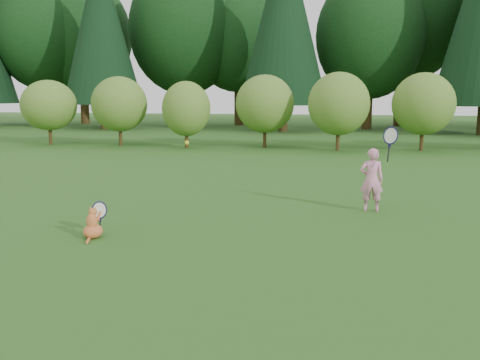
# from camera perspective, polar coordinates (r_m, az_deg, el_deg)

# --- Properties ---
(ground) EXTENTS (100.00, 100.00, 0.00)m
(ground) POSITION_cam_1_polar(r_m,az_deg,el_deg) (7.96, -2.62, -5.82)
(ground) COLOR #1F5016
(ground) RESTS_ON ground
(shrub_row) EXTENTS (28.00, 3.00, 2.80)m
(shrub_row) POSITION_cam_1_polar(r_m,az_deg,el_deg) (20.55, 6.61, 7.20)
(shrub_row) COLOR #517625
(shrub_row) RESTS_ON ground
(child) EXTENTS (0.65, 0.41, 1.68)m
(child) POSITION_cam_1_polar(r_m,az_deg,el_deg) (9.70, 13.93, 0.17)
(child) COLOR pink
(child) RESTS_ON ground
(cat) EXTENTS (0.33, 0.60, 0.63)m
(cat) POSITION_cam_1_polar(r_m,az_deg,el_deg) (8.02, -15.42, -4.30)
(cat) COLOR #B94723
(cat) RESTS_ON ground
(tennis_ball) EXTENTS (0.07, 0.07, 0.07)m
(tennis_ball) POSITION_cam_1_polar(r_m,az_deg,el_deg) (9.12, -5.69, 3.99)
(tennis_ball) COLOR #C5D318
(tennis_ball) RESTS_ON ground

